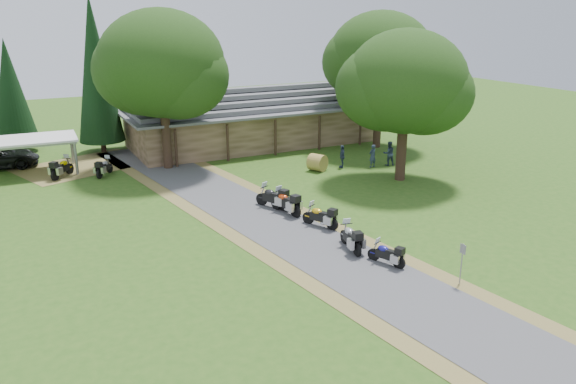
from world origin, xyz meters
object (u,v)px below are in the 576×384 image
motorcycle_row_e (273,196)px  motorcycle_carport_b (104,166)px  motorcycle_row_d (286,201)px  hay_bale (317,162)px  motorcycle_row_b (351,236)px  carport (34,156)px  motorcycle_row_a (386,253)px  motorcycle_row_c (320,215)px  motorcycle_carport_a (62,167)px  lodge (252,115)px

motorcycle_row_e → motorcycle_carport_b: bearing=7.8°
motorcycle_row_d → hay_bale: size_ratio=1.78×
motorcycle_row_b → motorcycle_carport_b: size_ratio=1.05×
carport → motorcycle_row_a: bearing=-59.0°
motorcycle_row_b → hay_bale: motorcycle_row_b is taller
motorcycle_row_b → motorcycle_row_c: 3.23m
motorcycle_carport_a → hay_bale: motorcycle_carport_a is taller
motorcycle_row_b → hay_bale: size_ratio=1.67×
motorcycle_row_b → carport: bearing=40.4°
lodge → motorcycle_row_e: (-5.66, -15.78, -1.73)m
carport → motorcycle_row_a: (12.88, -23.49, -0.67)m
hay_bale → motorcycle_row_d: bearing=-131.1°
motorcycle_carport_b → motorcycle_row_a: bearing=-120.4°
motorcycle_row_b → hay_bale: (5.56, 12.83, -0.08)m
motorcycle_row_a → motorcycle_row_c: size_ratio=0.87×
motorcycle_carport_a → hay_bale: bearing=-71.4°
motorcycle_carport_b → carport: bearing=91.6°
motorcycle_row_b → hay_bale: 13.98m
motorcycle_row_a → motorcycle_row_e: motorcycle_row_e is taller
motorcycle_row_c → carport: bearing=8.9°
motorcycle_row_b → motorcycle_row_e: size_ratio=0.95×
motorcycle_row_c → motorcycle_row_a: bearing=157.7°
carport → motorcycle_row_d: carport is taller
motorcycle_row_d → motorcycle_carport_b: motorcycle_row_d is taller
motorcycle_row_c → hay_bale: 11.00m
motorcycle_row_b → hay_bale: bearing=-13.1°
motorcycle_row_a → motorcycle_carport_a: motorcycle_carport_a is taller
motorcycle_carport_a → hay_bale: 17.64m
motorcycle_row_e → motorcycle_carport_a: motorcycle_carport_a is taller
motorcycle_row_c → hay_bale: (5.37, 9.61, -0.06)m
lodge → motorcycle_row_b: lodge is taller
carport → motorcycle_carport_b: bearing=-32.9°
motorcycle_row_b → motorcycle_row_c: motorcycle_row_b is taller
hay_bale → motorcycle_row_a: bearing=-108.7°
lodge → motorcycle_carport_b: bearing=-161.5°
carport → motorcycle_row_d: bearing=-50.2°
carport → motorcycle_row_b: size_ratio=2.88×
motorcycle_row_b → motorcycle_row_c: size_ratio=1.03×
carport → motorcycle_row_b: carport is taller
motorcycle_row_d → motorcycle_row_e: size_ratio=1.01×
motorcycle_carport_b → hay_bale: motorcycle_carport_b is taller
motorcycle_row_d → motorcycle_carport_a: bearing=24.3°
carport → motorcycle_carport_b: 5.13m
motorcycle_row_c → motorcycle_row_d: bearing=-11.7°
motorcycle_row_c → motorcycle_row_e: 3.93m
motorcycle_row_d → motorcycle_row_a: bearing=173.7°
motorcycle_row_e → hay_bale: size_ratio=1.76×
motorcycle_row_b → motorcycle_row_e: bearing=16.4°
lodge → motorcycle_carport_b: lodge is taller
motorcycle_row_d → carport: bearing=24.2°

